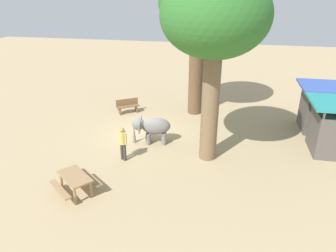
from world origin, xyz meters
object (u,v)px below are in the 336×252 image
at_px(elephant, 152,127).
at_px(market_stall_blue, 320,110).
at_px(person_handler, 123,141).
at_px(shade_tree_main, 198,5).
at_px(market_stall_teal, 334,130).
at_px(picnic_table_near, 75,180).
at_px(shade_tree_secondary, 215,19).
at_px(wooden_bench, 128,106).

relative_size(elephant, market_stall_blue, 0.78).
bearing_deg(person_handler, market_stall_blue, -32.38).
distance_m(person_handler, shade_tree_main, 8.78).
distance_m(elephant, market_stall_blue, 9.19).
bearing_deg(shade_tree_main, market_stall_teal, 61.22).
xyz_separation_m(person_handler, picnic_table_near, (2.77, -0.96, -0.36)).
bearing_deg(elephant, person_handler, 54.87).
bearing_deg(picnic_table_near, market_stall_teal, 66.59).
relative_size(elephant, person_handler, 1.21).
relative_size(shade_tree_secondary, market_stall_blue, 3.14).
relative_size(wooden_bench, picnic_table_near, 0.66).
height_order(market_stall_blue, market_stall_teal, same).
distance_m(shade_tree_secondary, market_stall_teal, 7.74).
distance_m(elephant, wooden_bench, 4.46).
height_order(elephant, market_stall_teal, market_stall_teal).
relative_size(elephant, wooden_bench, 1.42).
relative_size(elephant, market_stall_teal, 0.78).
height_order(picnic_table_near, market_stall_blue, market_stall_blue).
bearing_deg(market_stall_teal, picnic_table_near, -62.31).
xyz_separation_m(person_handler, market_stall_teal, (-2.68, 9.42, 0.19)).
bearing_deg(shade_tree_main, market_stall_blue, 80.06).
height_order(shade_tree_main, shade_tree_secondary, shade_tree_main).
xyz_separation_m(shade_tree_secondary, market_stall_teal, (-1.69, 5.69, -4.96)).
bearing_deg(picnic_table_near, elephant, 107.66).
height_order(person_handler, shade_tree_main, shade_tree_main).
distance_m(shade_tree_main, market_stall_teal, 9.47).
bearing_deg(elephant, market_stall_blue, -169.64).
height_order(wooden_bench, market_stall_teal, market_stall_teal).
xyz_separation_m(wooden_bench, picnic_table_near, (8.39, 0.65, 0.12)).
bearing_deg(market_stall_teal, market_stall_blue, 180.00).
xyz_separation_m(elephant, market_stall_teal, (-0.74, 8.55, 0.28)).
relative_size(shade_tree_secondary, wooden_bench, 5.73).
distance_m(wooden_bench, market_stall_blue, 11.06).
bearing_deg(picnic_table_near, wooden_bench, 133.32).
relative_size(picnic_table_near, market_stall_blue, 0.83).
height_order(elephant, market_stall_blue, market_stall_blue).
height_order(picnic_table_near, market_stall_teal, market_stall_teal).
bearing_deg(market_stall_blue, picnic_table_near, -52.21).
bearing_deg(market_stall_blue, shade_tree_secondary, -52.97).
bearing_deg(elephant, shade_tree_secondary, 150.61).
relative_size(wooden_bench, market_stall_teal, 0.55).
bearing_deg(market_stall_blue, elephant, -68.66).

